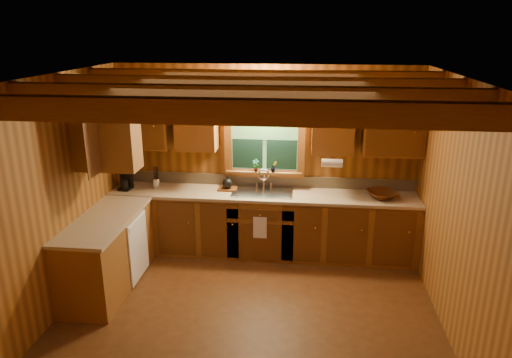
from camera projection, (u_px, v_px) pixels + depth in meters
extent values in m
plane|color=#553114|center=(248.00, 317.00, 5.21)|extent=(4.20, 4.20, 0.00)
plane|color=brown|center=(246.00, 78.00, 4.41)|extent=(4.20, 4.20, 0.00)
plane|color=brown|center=(265.00, 159.00, 6.61)|extent=(4.20, 0.00, 4.20)
plane|color=brown|center=(209.00, 314.00, 3.01)|extent=(4.20, 0.00, 4.20)
plane|color=brown|center=(53.00, 199.00, 5.03)|extent=(0.00, 3.80, 3.80)
plane|color=brown|center=(460.00, 216.00, 4.59)|extent=(0.00, 3.80, 3.80)
cube|color=brown|center=(224.00, 111.00, 3.31)|extent=(4.20, 0.14, 0.18)
cube|color=brown|center=(241.00, 96.00, 4.07)|extent=(4.20, 0.14, 0.18)
cube|color=brown|center=(252.00, 85.00, 4.82)|extent=(4.20, 0.14, 0.18)
cube|color=brown|center=(260.00, 78.00, 5.58)|extent=(4.20, 0.14, 0.18)
cube|color=brown|center=(262.00, 224.00, 6.58)|extent=(4.20, 0.62, 0.86)
cube|color=brown|center=(107.00, 254.00, 5.72)|extent=(0.62, 1.60, 0.86)
cube|color=tan|center=(262.00, 194.00, 6.44)|extent=(4.20, 0.66, 0.04)
cube|color=tan|center=(104.00, 220.00, 5.58)|extent=(0.64, 1.60, 0.04)
cube|color=tan|center=(265.00, 181.00, 6.69)|extent=(4.20, 0.02, 0.16)
cube|color=white|center=(138.00, 248.00, 5.88)|extent=(0.02, 0.60, 0.80)
cube|color=brown|center=(141.00, 120.00, 6.46)|extent=(0.78, 0.34, 0.78)
cube|color=brown|center=(196.00, 122.00, 6.38)|extent=(0.55, 0.34, 0.78)
cube|color=brown|center=(333.00, 125.00, 6.18)|extent=(0.55, 0.34, 0.78)
cube|color=brown|center=(394.00, 126.00, 6.10)|extent=(0.78, 0.34, 0.78)
cube|color=brown|center=(91.00, 137.00, 5.49)|extent=(0.34, 1.10, 0.78)
cube|color=brown|center=(265.00, 110.00, 6.36)|extent=(1.12, 0.08, 0.10)
cube|color=brown|center=(264.00, 173.00, 6.63)|extent=(1.12, 0.08, 0.10)
cube|color=brown|center=(228.00, 141.00, 6.55)|extent=(0.10, 0.08, 0.80)
cube|color=brown|center=(302.00, 143.00, 6.44)|extent=(0.10, 0.08, 0.80)
cube|color=#3B7733|center=(265.00, 141.00, 6.53)|extent=(0.92, 0.01, 0.80)
cube|color=black|center=(248.00, 154.00, 6.58)|extent=(0.42, 0.02, 0.42)
cube|color=black|center=(282.00, 155.00, 6.53)|extent=(0.42, 0.02, 0.42)
cylinder|color=black|center=(265.00, 140.00, 6.50)|extent=(0.92, 0.01, 0.01)
cube|color=brown|center=(264.00, 173.00, 6.59)|extent=(1.06, 0.14, 0.04)
cylinder|color=black|center=(265.00, 92.00, 6.29)|extent=(0.08, 0.03, 0.08)
cylinder|color=black|center=(257.00, 93.00, 6.24)|extent=(0.09, 0.17, 0.08)
cylinder|color=black|center=(272.00, 93.00, 6.22)|extent=(0.09, 0.17, 0.08)
sphere|color=#FFE0A5|center=(252.00, 99.00, 6.21)|extent=(0.13, 0.13, 0.13)
sphere|color=#FFE0A5|center=(276.00, 99.00, 6.18)|extent=(0.13, 0.13, 0.13)
cylinder|color=white|center=(332.00, 163.00, 6.14)|extent=(0.27, 0.11, 0.11)
cube|color=white|center=(260.00, 228.00, 6.25)|extent=(0.18, 0.01, 0.30)
cube|color=silver|center=(263.00, 192.00, 6.44)|extent=(0.82, 0.48, 0.02)
cube|color=#262628|center=(249.00, 196.00, 6.48)|extent=(0.34, 0.40, 0.14)
cube|color=#262628|center=(276.00, 197.00, 6.44)|extent=(0.34, 0.40, 0.14)
cylinder|color=silver|center=(264.00, 181.00, 6.58)|extent=(0.04, 0.04, 0.22)
torus|color=silver|center=(263.00, 175.00, 6.49)|extent=(0.16, 0.02, 0.16)
cube|color=black|center=(126.00, 188.00, 6.57)|extent=(0.16, 0.20, 0.03)
cube|color=black|center=(127.00, 178.00, 6.58)|extent=(0.16, 0.07, 0.27)
cube|color=black|center=(124.00, 172.00, 6.47)|extent=(0.16, 0.18, 0.04)
cylinder|color=black|center=(125.00, 184.00, 6.52)|extent=(0.10, 0.10, 0.12)
cylinder|color=silver|center=(156.00, 183.00, 6.62)|extent=(0.11, 0.11, 0.14)
cylinder|color=black|center=(154.00, 174.00, 6.57)|extent=(0.03, 0.04, 0.20)
cylinder|color=black|center=(155.00, 173.00, 6.57)|extent=(0.01, 0.01, 0.20)
cylinder|color=black|center=(157.00, 173.00, 6.58)|extent=(0.03, 0.04, 0.20)
cylinder|color=black|center=(158.00, 173.00, 6.58)|extent=(0.04, 0.05, 0.20)
cube|color=#5B3213|center=(228.00, 189.00, 6.55)|extent=(0.26, 0.19, 0.02)
sphere|color=black|center=(227.00, 183.00, 6.53)|extent=(0.14, 0.14, 0.14)
cylinder|color=black|center=(227.00, 177.00, 6.50)|extent=(0.02, 0.02, 0.04)
imported|color=#48230C|center=(382.00, 195.00, 6.23)|extent=(0.48, 0.48, 0.09)
imported|color=#5B3213|center=(256.00, 165.00, 6.53)|extent=(0.10, 0.08, 0.18)
imported|color=#5B3213|center=(274.00, 166.00, 6.52)|extent=(0.11, 0.10, 0.16)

